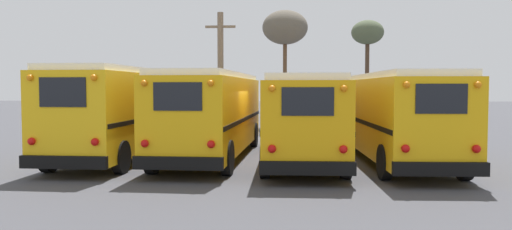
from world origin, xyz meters
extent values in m
plane|color=#424247|center=(0.00, 0.00, 0.00)|extent=(160.00, 160.00, 0.00)
cube|color=yellow|center=(-4.92, 0.57, 1.74)|extent=(2.79, 9.99, 2.76)
cube|color=white|center=(-4.92, 0.57, 3.21)|extent=(2.58, 9.59, 0.20)
cube|color=black|center=(-5.09, -4.42, 0.54)|extent=(2.51, 0.28, 0.36)
cube|color=black|center=(-5.09, -4.39, 2.49)|extent=(1.35, 0.07, 0.83)
sphere|color=red|center=(-6.01, -4.40, 1.11)|extent=(0.22, 0.22, 0.22)
sphere|color=orange|center=(-6.01, -4.40, 2.89)|extent=(0.18, 0.18, 0.18)
sphere|color=red|center=(-4.16, -4.46, 1.11)|extent=(0.22, 0.22, 0.22)
sphere|color=orange|center=(-4.16, -4.46, 2.89)|extent=(0.18, 0.18, 0.18)
cube|color=black|center=(-6.16, 0.62, 1.53)|extent=(0.35, 9.71, 0.14)
cube|color=black|center=(-3.68, 0.53, 1.53)|extent=(0.35, 9.71, 0.14)
cylinder|color=black|center=(-5.95, 4.27, 0.51)|extent=(0.31, 1.03, 1.02)
cylinder|color=black|center=(-3.65, 4.19, 0.51)|extent=(0.31, 1.03, 1.02)
cylinder|color=black|center=(-6.19, -3.04, 0.51)|extent=(0.31, 1.03, 1.02)
cylinder|color=black|center=(-3.89, -3.12, 0.51)|extent=(0.31, 1.03, 1.02)
cube|color=#EAAA0F|center=(-1.64, 0.51, 1.67)|extent=(2.84, 10.02, 2.59)
cube|color=white|center=(-1.64, 0.51, 3.06)|extent=(2.63, 9.62, 0.20)
cube|color=black|center=(-1.83, -4.49, 0.55)|extent=(2.52, 0.30, 0.36)
cube|color=black|center=(-1.83, -4.47, 2.38)|extent=(1.36, 0.08, 0.78)
sphere|color=red|center=(-2.76, -4.47, 1.08)|extent=(0.22, 0.22, 0.22)
sphere|color=orange|center=(-2.76, -4.47, 2.74)|extent=(0.18, 0.18, 0.18)
sphere|color=red|center=(-0.91, -4.54, 1.08)|extent=(0.22, 0.22, 0.22)
sphere|color=orange|center=(-0.91, -4.54, 2.74)|extent=(0.18, 0.18, 0.18)
cube|color=black|center=(-2.88, 0.56, 1.47)|extent=(0.40, 9.73, 0.14)
cube|color=black|center=(-0.40, 0.46, 1.47)|extent=(0.40, 9.73, 0.14)
cylinder|color=black|center=(-2.65, 4.22, 0.53)|extent=(0.32, 1.08, 1.07)
cylinder|color=black|center=(-0.35, 4.13, 0.53)|extent=(0.32, 1.08, 1.07)
cylinder|color=black|center=(-2.93, -3.11, 0.53)|extent=(0.32, 1.08, 1.07)
cylinder|color=black|center=(-0.63, -3.20, 0.53)|extent=(0.32, 1.08, 1.07)
cube|color=#E5A00C|center=(1.64, 0.12, 1.58)|extent=(2.55, 9.95, 2.48)
cube|color=white|center=(1.64, 0.12, 2.92)|extent=(2.35, 9.55, 0.20)
cube|color=black|center=(1.68, -4.89, 0.52)|extent=(2.52, 0.22, 0.36)
cube|color=black|center=(1.68, -4.86, 2.26)|extent=(1.36, 0.04, 0.74)
sphere|color=red|center=(0.75, -4.90, 1.02)|extent=(0.22, 0.22, 0.22)
sphere|color=orange|center=(0.75, -4.90, 2.60)|extent=(0.18, 0.18, 0.18)
sphere|color=red|center=(2.61, -4.89, 1.02)|extent=(0.22, 0.22, 0.22)
sphere|color=orange|center=(2.61, -4.89, 2.60)|extent=(0.18, 0.18, 0.18)
cube|color=black|center=(0.39, 0.11, 1.39)|extent=(0.10, 9.73, 0.14)
cube|color=black|center=(2.89, 0.13, 1.39)|extent=(0.10, 9.73, 0.14)
cylinder|color=black|center=(0.45, 3.77, 0.48)|extent=(0.29, 0.97, 0.96)
cylinder|color=black|center=(2.77, 3.79, 0.48)|extent=(0.29, 0.97, 0.96)
cylinder|color=black|center=(0.51, -3.56, 0.48)|extent=(0.29, 0.97, 0.96)
cylinder|color=black|center=(2.83, -3.54, 0.48)|extent=(0.29, 0.97, 0.96)
cube|color=#EAAA0F|center=(4.92, -0.21, 1.63)|extent=(2.70, 9.41, 2.56)
cube|color=white|center=(4.92, -0.21, 3.01)|extent=(2.49, 9.03, 0.20)
cube|color=black|center=(5.08, -4.91, 0.53)|extent=(2.44, 0.28, 0.36)
cube|color=black|center=(5.07, -4.89, 2.34)|extent=(1.31, 0.07, 0.77)
sphere|color=red|center=(4.18, -4.95, 1.06)|extent=(0.22, 0.22, 0.22)
sphere|color=orange|center=(4.18, -4.95, 2.69)|extent=(0.18, 0.18, 0.18)
sphere|color=red|center=(5.97, -4.89, 1.06)|extent=(0.22, 0.22, 0.22)
sphere|color=orange|center=(5.97, -4.89, 2.69)|extent=(0.18, 0.18, 0.18)
cube|color=black|center=(3.71, -0.25, 1.44)|extent=(0.33, 9.14, 0.14)
cube|color=black|center=(6.13, -0.17, 1.44)|extent=(0.33, 9.14, 0.14)
cylinder|color=black|center=(3.70, 3.12, 0.51)|extent=(0.31, 1.02, 1.01)
cylinder|color=black|center=(5.92, 3.19, 0.51)|extent=(0.31, 1.02, 1.01)
cylinder|color=black|center=(3.92, -3.61, 0.51)|extent=(0.31, 1.02, 1.01)
cylinder|color=black|center=(6.15, -3.53, 0.51)|extent=(0.31, 1.02, 1.01)
cylinder|color=#75604C|center=(-2.88, 11.85, 3.55)|extent=(0.36, 0.36, 7.10)
cube|color=#75604C|center=(-2.88, 11.85, 6.25)|extent=(1.80, 0.14, 0.14)
cylinder|color=#473323|center=(7.46, 22.67, 3.17)|extent=(0.33, 0.33, 6.33)
ellipsoid|color=#4C563D|center=(7.46, 22.67, 7.04)|extent=(2.58, 2.58, 1.93)
cylinder|color=brown|center=(0.93, 16.08, 2.92)|extent=(0.27, 0.27, 5.85)
ellipsoid|color=#5B5447|center=(0.93, 16.08, 6.69)|extent=(3.07, 3.07, 2.30)
cylinder|color=#939399|center=(-8.92, 6.73, 0.70)|extent=(0.06, 0.06, 1.40)
cylinder|color=#939399|center=(-6.37, 6.73, 0.70)|extent=(0.06, 0.06, 1.40)
cylinder|color=#939399|center=(-3.82, 6.73, 0.70)|extent=(0.06, 0.06, 1.40)
cylinder|color=#939399|center=(-1.27, 6.73, 0.70)|extent=(0.06, 0.06, 1.40)
cylinder|color=#939399|center=(1.27, 6.73, 0.70)|extent=(0.06, 0.06, 1.40)
cylinder|color=#939399|center=(3.82, 6.73, 0.70)|extent=(0.06, 0.06, 1.40)
cylinder|color=#939399|center=(6.37, 6.73, 0.70)|extent=(0.06, 0.06, 1.40)
cylinder|color=#939399|center=(8.92, 6.73, 0.70)|extent=(0.06, 0.06, 1.40)
cylinder|color=#939399|center=(0.00, 6.73, 1.40)|extent=(17.84, 0.04, 0.04)
camera|label=1|loc=(1.18, -17.86, 2.61)|focal=35.00mm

